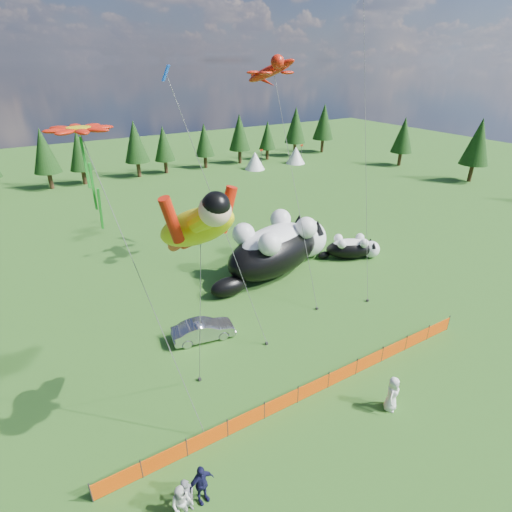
{
  "coord_description": "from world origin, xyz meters",
  "views": [
    {
      "loc": [
        -10.52,
        -14.82,
        15.75
      ],
      "look_at": [
        0.71,
        4.0,
        4.98
      ],
      "focal_mm": 28.0,
      "sensor_mm": 36.0,
      "label": 1
    }
  ],
  "objects": [
    {
      "name": "cat_small",
      "position": [
        13.05,
        8.12,
        0.96
      ],
      "size": [
        5.22,
        3.63,
        2.02
      ],
      "rotation": [
        0.0,
        0.0,
        -0.46
      ],
      "color": "black",
      "rests_on": "ground"
    },
    {
      "name": "ground",
      "position": [
        0.0,
        0.0,
        0.0
      ],
      "size": [
        160.0,
        160.0,
        0.0
      ],
      "primitive_type": "plane",
      "color": "#0D3409",
      "rests_on": "ground"
    },
    {
      "name": "tree_line",
      "position": [
        0.0,
        45.0,
        4.0
      ],
      "size": [
        90.0,
        4.0,
        8.0
      ],
      "primitive_type": null,
      "color": "black",
      "rests_on": "ground"
    },
    {
      "name": "spectator_a",
      "position": [
        -7.88,
        -5.28,
        0.87
      ],
      "size": [
        0.75,
        0.63,
        1.75
      ],
      "primitive_type": "imported",
      "rotation": [
        0.0,
        0.0,
        0.4
      ],
      "color": "slate",
      "rests_on": "ground"
    },
    {
      "name": "spectator_c",
      "position": [
        -7.23,
        -5.15,
        0.96
      ],
      "size": [
        1.17,
        0.69,
        1.91
      ],
      "primitive_type": "imported",
      "rotation": [
        0.0,
        0.0,
        0.1
      ],
      "color": "#16163D",
      "rests_on": "ground"
    },
    {
      "name": "spectator_e",
      "position": [
        2.76,
        -5.69,
        0.98
      ],
      "size": [
        1.14,
        1.02,
        1.96
      ],
      "primitive_type": "imported",
      "rotation": [
        0.0,
        0.0,
        0.52
      ],
      "color": "white",
      "rests_on": "ground"
    },
    {
      "name": "car",
      "position": [
        -2.95,
        4.28,
        0.64
      ],
      "size": [
        4.07,
        1.99,
        1.29
      ],
      "primitive_type": "imported",
      "rotation": [
        0.0,
        0.0,
        1.4
      ],
      "color": "#B5B4B9",
      "rests_on": "ground"
    },
    {
      "name": "spectator_b",
      "position": [
        -8.16,
        -5.48,
        0.91
      ],
      "size": [
        1.02,
        0.9,
        1.81
      ],
      "primitive_type": "imported",
      "rotation": [
        0.0,
        0.0,
        -0.54
      ],
      "color": "white",
      "rests_on": "ground"
    },
    {
      "name": "diamond_kite_a",
      "position": [
        -3.35,
        5.1,
        14.5
      ],
      "size": [
        4.06,
        4.11,
        16.24
      ],
      "color": "blue",
      "rests_on": "ground"
    },
    {
      "name": "safety_fence",
      "position": [
        0.0,
        -3.0,
        0.5
      ],
      "size": [
        22.06,
        0.06,
        1.1
      ],
      "color": "#262626",
      "rests_on": "ground"
    },
    {
      "name": "cat_large",
      "position": [
        6.16,
        9.52,
        2.16
      ],
      "size": [
        12.36,
        6.72,
        4.54
      ],
      "rotation": [
        0.0,
        0.0,
        0.27
      ],
      "color": "black",
      "rests_on": "ground"
    },
    {
      "name": "superhero_kite",
      "position": [
        -5.23,
        -1.37,
        9.99
      ],
      "size": [
        5.76,
        5.94,
        12.17
      ],
      "color": "#D5C80B",
      "rests_on": "ground"
    },
    {
      "name": "festival_tents",
      "position": [
        11.0,
        40.0,
        1.4
      ],
      "size": [
        50.0,
        3.2,
        2.8
      ],
      "primitive_type": null,
      "color": "white",
      "rests_on": "ground"
    },
    {
      "name": "gecko_kite",
      "position": [
        6.88,
        12.24,
        15.05
      ],
      "size": [
        5.07,
        12.56,
        17.52
      ],
      "color": "#BA1909",
      "rests_on": "ground"
    },
    {
      "name": "flower_kite",
      "position": [
        -8.22,
        2.26,
        13.21
      ],
      "size": [
        3.78,
        6.21,
        14.25
      ],
      "color": "#BA1909",
      "rests_on": "ground"
    }
  ]
}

